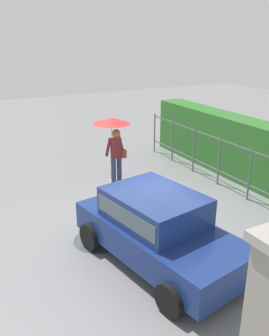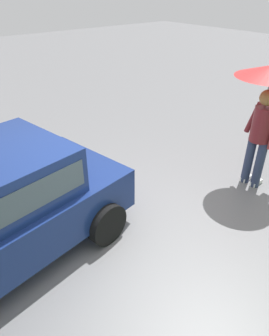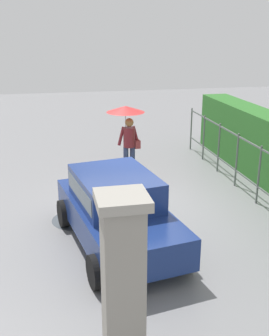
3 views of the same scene
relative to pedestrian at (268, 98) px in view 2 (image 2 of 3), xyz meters
name	(u,v)px [view 2 (image 2 of 3)]	position (x,y,z in m)	size (l,w,h in m)	color
ground_plane	(123,236)	(2.66, -0.32, -1.57)	(40.00, 40.00, 0.00)	slate
pedestrian	(268,98)	(0.00, 0.00, 0.00)	(1.11, 1.11, 2.06)	#2D3856
puddle_near	(61,196)	(2.90, -1.74, -1.57)	(1.15, 1.15, 0.00)	#4C545B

